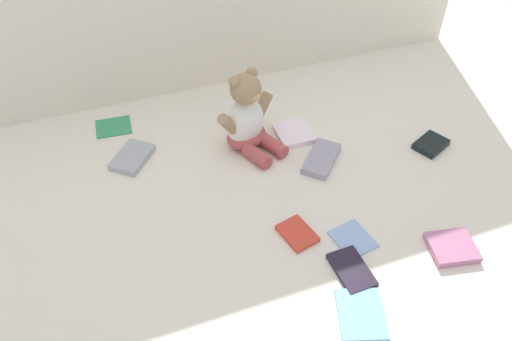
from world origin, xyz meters
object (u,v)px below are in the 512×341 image
(book_case_8, at_px, (321,159))
(book_case_1, at_px, (132,157))
(book_case_3, at_px, (113,126))
(teddy_bear, at_px, (247,120))
(book_case_9, at_px, (293,133))
(book_case_6, at_px, (353,239))
(book_case_7, at_px, (431,144))
(book_case_5, at_px, (361,314))
(book_case_4, at_px, (352,270))
(book_case_0, at_px, (297,233))
(book_case_2, at_px, (452,247))

(book_case_8, bearing_deg, book_case_1, -157.38)
(book_case_1, xyz_separation_m, book_case_3, (-0.03, 0.16, -0.01))
(teddy_bear, bearing_deg, book_case_9, -27.70)
(book_case_6, xyz_separation_m, book_case_7, (0.36, 0.22, 0.00))
(book_case_5, height_order, book_case_8, book_case_8)
(book_case_3, relative_size, book_case_4, 0.88)
(book_case_1, height_order, book_case_4, book_case_1)
(book_case_0, bearing_deg, book_case_1, -64.87)
(book_case_0, relative_size, book_case_6, 0.96)
(book_case_1, relative_size, book_case_9, 1.12)
(book_case_0, xyz_separation_m, book_case_9, (0.14, 0.34, 0.00))
(book_case_6, height_order, book_case_9, book_case_9)
(teddy_bear, distance_m, book_case_7, 0.52)
(book_case_5, distance_m, book_case_9, 0.59)
(book_case_2, relative_size, book_case_5, 0.86)
(book_case_0, xyz_separation_m, book_case_7, (0.48, 0.17, 0.00))
(book_case_2, bearing_deg, book_case_3, -126.07)
(teddy_bear, distance_m, book_case_8, 0.23)
(book_case_1, distance_m, book_case_4, 0.66)
(book_case_2, distance_m, book_case_9, 0.54)
(teddy_bear, height_order, book_case_4, teddy_bear)
(book_case_2, distance_m, book_case_5, 0.29)
(book_case_2, height_order, book_case_5, book_case_2)
(teddy_bear, relative_size, book_case_6, 2.45)
(book_case_1, relative_size, book_case_2, 1.18)
(book_case_0, distance_m, book_case_8, 0.27)
(book_case_4, xyz_separation_m, book_case_8, (0.09, 0.35, 0.00))
(book_case_1, xyz_separation_m, book_case_9, (0.45, -0.06, -0.00))
(teddy_bear, bearing_deg, book_case_5, -109.46)
(book_case_6, distance_m, book_case_9, 0.40)
(book_case_3, bearing_deg, book_case_9, 70.53)
(book_case_8, bearing_deg, book_case_9, 145.61)
(book_case_4, relative_size, book_case_5, 0.95)
(teddy_bear, height_order, book_case_0, teddy_bear)
(book_case_6, relative_size, book_case_8, 0.68)
(book_case_7, distance_m, book_case_9, 0.39)
(book_case_4, relative_size, book_case_6, 1.20)
(book_case_1, xyz_separation_m, book_case_7, (0.80, -0.23, -0.00))
(book_case_4, xyz_separation_m, book_case_5, (-0.03, -0.10, -0.00))
(book_case_3, bearing_deg, book_case_1, 14.36)
(book_case_9, bearing_deg, book_case_0, -110.03)
(book_case_2, relative_size, book_case_4, 0.91)
(book_case_0, distance_m, book_case_7, 0.51)
(teddy_bear, distance_m, book_case_5, 0.60)
(book_case_1, relative_size, book_case_8, 0.87)
(book_case_9, bearing_deg, book_case_5, -97.85)
(book_case_8, xyz_separation_m, book_case_9, (-0.03, 0.13, -0.00))
(book_case_5, bearing_deg, book_case_8, 92.75)
(book_case_5, bearing_deg, book_case_1, 137.14)
(book_case_9, bearing_deg, book_case_8, -76.26)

